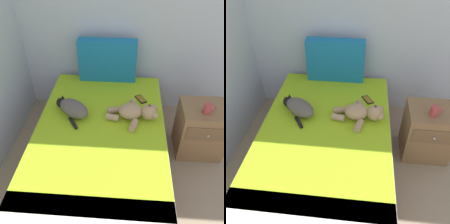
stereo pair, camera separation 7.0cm
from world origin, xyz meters
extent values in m
cube|color=silver|center=(1.72, 4.54, 1.21)|extent=(3.56, 0.06, 2.42)
cube|color=olive|center=(1.03, 3.45, 0.15)|extent=(1.26, 1.99, 0.31)
cube|color=white|center=(1.03, 3.45, 0.39)|extent=(1.22, 1.93, 0.16)
cube|color=#9EC61E|center=(1.03, 3.51, 0.48)|extent=(1.21, 1.79, 0.02)
cube|color=silver|center=(1.03, 2.62, 0.48)|extent=(1.21, 0.32, 0.02)
cube|color=#1972AD|center=(1.03, 4.35, 0.74)|extent=(0.66, 0.14, 0.49)
ellipsoid|color=#59514C|center=(0.75, 3.66, 0.57)|extent=(0.39, 0.35, 0.15)
sphere|color=black|center=(0.60, 3.77, 0.54)|extent=(0.10, 0.10, 0.10)
cone|color=black|center=(0.58, 3.75, 0.60)|extent=(0.04, 0.04, 0.04)
cone|color=black|center=(0.62, 3.80, 0.60)|extent=(0.04, 0.04, 0.04)
cylinder|color=black|center=(0.77, 3.51, 0.51)|extent=(0.12, 0.15, 0.03)
ellipsoid|color=black|center=(0.70, 3.75, 0.51)|extent=(0.11, 0.10, 0.04)
ellipsoid|color=tan|center=(1.31, 3.66, 0.57)|extent=(0.23, 0.18, 0.15)
sphere|color=tan|center=(1.49, 3.66, 0.57)|extent=(0.15, 0.15, 0.15)
sphere|color=#8E6B49|center=(1.49, 3.66, 0.62)|extent=(0.06, 0.06, 0.06)
sphere|color=black|center=(1.49, 3.66, 0.65)|extent=(0.02, 0.02, 0.02)
sphere|color=tan|center=(1.54, 3.72, 0.58)|extent=(0.06, 0.06, 0.06)
sphere|color=tan|center=(1.54, 3.60, 0.58)|extent=(0.06, 0.06, 0.06)
cylinder|color=tan|center=(1.34, 3.81, 0.52)|extent=(0.10, 0.15, 0.07)
cylinder|color=tan|center=(1.14, 3.71, 0.52)|extent=(0.13, 0.09, 0.07)
cylinder|color=tan|center=(1.34, 3.51, 0.52)|extent=(0.10, 0.15, 0.07)
cylinder|color=tan|center=(1.14, 3.60, 0.52)|extent=(0.13, 0.09, 0.07)
cube|color=black|center=(1.42, 3.96, 0.50)|extent=(0.14, 0.16, 0.01)
cube|color=olive|center=(1.42, 3.96, 0.50)|extent=(0.12, 0.14, 0.00)
cube|color=olive|center=(2.05, 3.75, 0.29)|extent=(0.47, 0.40, 0.57)
cube|color=brown|center=(2.05, 3.55, 0.41)|extent=(0.40, 0.01, 0.16)
sphere|color=#B2B2B7|center=(2.05, 3.53, 0.41)|extent=(0.02, 0.02, 0.02)
cylinder|color=#B23F3F|center=(2.03, 3.69, 0.62)|extent=(0.08, 0.08, 0.09)
torus|color=#B23F3F|center=(2.09, 3.69, 0.63)|extent=(0.06, 0.01, 0.06)
camera|label=1|loc=(1.26, 1.84, 2.06)|focal=39.06mm
camera|label=2|loc=(1.33, 1.85, 2.06)|focal=39.06mm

